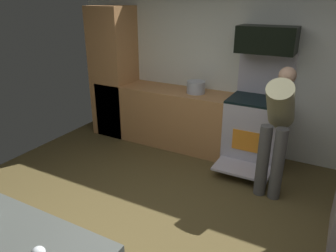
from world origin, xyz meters
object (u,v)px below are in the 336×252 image
(person_cook, at_px, (277,124))
(stock_pot, at_px, (196,87))
(oven_range, at_px, (255,129))
(microwave, at_px, (267,40))

(person_cook, height_order, stock_pot, person_cook)
(oven_range, bearing_deg, microwave, 90.00)
(oven_range, xyz_separation_m, stock_pot, (-0.93, 0.01, 0.48))
(microwave, height_order, person_cook, microwave)
(oven_range, relative_size, person_cook, 1.04)
(microwave, relative_size, person_cook, 0.50)
(oven_range, xyz_separation_m, person_cook, (0.38, -0.64, 0.37))
(microwave, distance_m, person_cook, 1.17)
(oven_range, height_order, stock_pot, oven_range)
(microwave, relative_size, stock_pot, 2.72)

